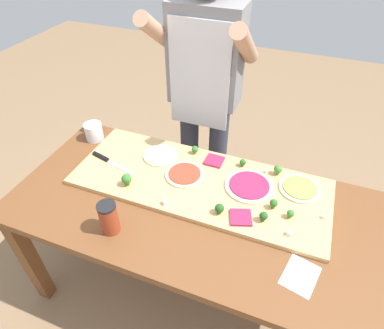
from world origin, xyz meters
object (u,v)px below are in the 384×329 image
at_px(broccoli_floret_back_right, 195,149).
at_px(flour_cup, 94,132).
at_px(pizza_slice_far_right, 214,161).
at_px(cheese_crumble_b, 266,171).
at_px(cheese_crumble_d, 289,234).
at_px(broccoli_floret_front_left, 127,179).
at_px(recipe_note, 300,276).
at_px(broccoli_floret_center_left, 290,214).
at_px(sauce_jar, 109,218).
at_px(chefs_knife, 107,160).
at_px(cheese_crumble_c, 165,202).
at_px(pizza_whole_pesto_green, 300,188).
at_px(broccoli_floret_back_left, 264,216).
at_px(prep_table, 197,218).
at_px(broccoli_floret_front_mid, 274,203).
at_px(cook_center, 205,86).
at_px(pizza_whole_tomato_red, 185,174).
at_px(pizza_whole_cheese_artichoke, 160,155).
at_px(broccoli_floret_center_right, 243,162).
at_px(pizza_whole_beet_magenta, 249,186).
at_px(pizza_slice_near_right, 241,217).
at_px(cheese_crumble_a, 323,217).
at_px(broccoli_floret_back_mid, 219,208).
at_px(broccoli_floret_front_right, 278,170).

relative_size(broccoli_floret_back_right, flour_cup, 0.46).
relative_size(pizza_slice_far_right, cheese_crumble_b, 6.24).
distance_m(cheese_crumble_b, cheese_crumble_d, 0.39).
relative_size(broccoli_floret_front_left, recipe_note, 0.42).
distance_m(broccoli_floret_center_left, sauce_jar, 0.78).
distance_m(chefs_knife, cheese_crumble_c, 0.45).
bearing_deg(pizza_whole_pesto_green, broccoli_floret_back_left, -116.37).
xyz_separation_m(chefs_knife, pizza_slice_far_right, (0.53, 0.20, -0.00)).
bearing_deg(flour_cup, prep_table, -20.66).
xyz_separation_m(broccoli_floret_front_mid, broccoli_floret_back_left, (-0.03, -0.09, 0.00)).
xyz_separation_m(pizza_slice_far_right, cook_center, (-0.19, 0.36, 0.23)).
distance_m(pizza_whole_tomato_red, cheese_crumble_b, 0.42).
distance_m(pizza_whole_cheese_artichoke, broccoli_floret_back_left, 0.65).
distance_m(pizza_slice_far_right, broccoli_floret_center_right, 0.15).
xyz_separation_m(pizza_whole_beet_magenta, recipe_note, (0.29, -0.38, -0.03)).
bearing_deg(cook_center, cheese_crumble_b, -37.24).
relative_size(pizza_slice_near_right, cheese_crumble_a, 7.06).
bearing_deg(chefs_knife, broccoli_floret_back_mid, -11.29).
xyz_separation_m(prep_table, pizza_whole_cheese_artichoke, (-0.30, 0.24, 0.12)).
bearing_deg(broccoli_floret_back_mid, cheese_crumble_b, 67.48).
bearing_deg(cook_center, broccoli_floret_front_right, -33.78).
xyz_separation_m(broccoli_floret_back_right, broccoli_floret_front_right, (0.45, -0.01, 0.00)).
distance_m(pizza_whole_tomato_red, broccoli_floret_center_left, 0.54).
xyz_separation_m(prep_table, recipe_note, (0.50, -0.20, 0.09)).
distance_m(pizza_whole_tomato_red, sauce_jar, 0.45).
bearing_deg(broccoli_floret_front_right, cook_center, 146.22).
xyz_separation_m(broccoli_floret_center_right, broccoli_floret_back_mid, (-0.02, -0.35, 0.01)).
bearing_deg(pizza_whole_tomato_red, cheese_crumble_d, -18.87).
bearing_deg(cheese_crumble_b, broccoli_floret_center_left, -59.00).
distance_m(pizza_whole_pesto_green, recipe_note, 0.46).
bearing_deg(broccoli_floret_front_right, broccoli_floret_back_left, -90.94).
xyz_separation_m(pizza_whole_tomato_red, broccoli_floret_front_left, (-0.23, -0.16, 0.03)).
bearing_deg(broccoli_floret_center_right, broccoli_floret_back_mid, -92.70).
height_order(flour_cup, cook_center, cook_center).
relative_size(cheese_crumble_b, cheese_crumble_d, 0.78).
xyz_separation_m(pizza_whole_cheese_artichoke, broccoli_floret_center_left, (0.71, -0.18, 0.02)).
xyz_separation_m(cheese_crumble_a, cheese_crumble_b, (-0.29, 0.21, 0.00)).
distance_m(prep_table, cheese_crumble_b, 0.43).
xyz_separation_m(prep_table, broccoli_floret_center_left, (0.41, 0.06, 0.14)).
height_order(broccoli_floret_back_right, broccoli_floret_front_right, broccoli_floret_front_right).
height_order(pizza_whole_beet_magenta, broccoli_floret_front_right, broccoli_floret_front_right).
bearing_deg(recipe_note, broccoli_floret_back_right, 140.10).
bearing_deg(prep_table, broccoli_floret_back_left, 0.36).
xyz_separation_m(broccoli_floret_back_right, cheese_crumble_d, (0.56, -0.37, -0.02)).
bearing_deg(chefs_knife, cheese_crumble_c, -21.99).
height_order(cheese_crumble_c, recipe_note, cheese_crumble_c).
bearing_deg(cheese_crumble_a, broccoli_floret_center_right, 153.13).
height_order(broccoli_floret_back_mid, broccoli_floret_center_left, broccoli_floret_back_mid).
distance_m(pizza_whole_pesto_green, pizza_slice_near_right, 0.35).
xyz_separation_m(pizza_whole_tomato_red, broccoli_floret_center_right, (0.25, 0.17, 0.02)).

